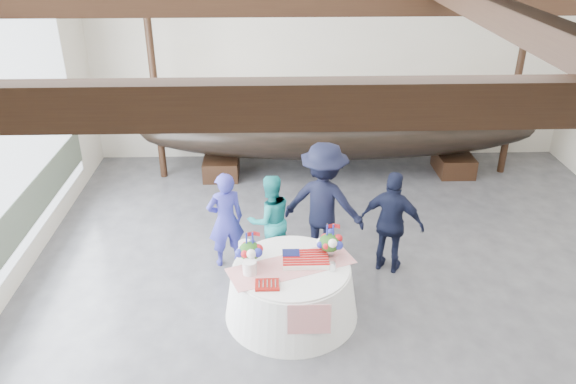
{
  "coord_description": "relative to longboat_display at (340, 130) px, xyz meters",
  "views": [
    {
      "loc": [
        -1.3,
        -5.54,
        4.91
      ],
      "look_at": [
        -1.05,
        1.93,
        1.14
      ],
      "focal_mm": 35.0,
      "sensor_mm": 36.0,
      "label": 1
    }
  ],
  "objects": [
    {
      "name": "floor",
      "position": [
        -0.09,
        -4.99,
        -0.96
      ],
      "size": [
        10.0,
        12.0,
        0.01
      ],
      "primitive_type": "cube",
      "color": "#3D3D42",
      "rests_on": "ground"
    },
    {
      "name": "wall_back",
      "position": [
        -0.09,
        1.01,
        1.29
      ],
      "size": [
        10.0,
        0.02,
        4.5
      ],
      "primitive_type": "cube",
      "color": "silver",
      "rests_on": "ground"
    },
    {
      "name": "pavilion_structure",
      "position": [
        -0.09,
        -4.14,
        3.04
      ],
      "size": [
        9.8,
        11.76,
        4.5
      ],
      "color": "black",
      "rests_on": "ground"
    },
    {
      "name": "longboat_display",
      "position": [
        0.0,
        0.0,
        0.0
      ],
      "size": [
        8.0,
        1.6,
        1.5
      ],
      "color": "black",
      "rests_on": "ground"
    },
    {
      "name": "banquet_table",
      "position": [
        -1.14,
        -4.47,
        -0.58
      ],
      "size": [
        1.78,
        1.78,
        0.77
      ],
      "color": "white",
      "rests_on": "ground"
    },
    {
      "name": "tabletop_items",
      "position": [
        -1.18,
        -4.36,
        -0.04
      ],
      "size": [
        1.74,
        1.11,
        0.4
      ],
      "color": "red",
      "rests_on": "banquet_table"
    },
    {
      "name": "guest_woman_blue",
      "position": [
        -2.07,
        -3.22,
        -0.19
      ],
      "size": [
        0.64,
        0.52,
        1.53
      ],
      "primitive_type": "imported",
      "rotation": [
        0.0,
        0.0,
        3.46
      ],
      "color": "navy",
      "rests_on": "ground"
    },
    {
      "name": "guest_woman_teal",
      "position": [
        -1.41,
        -3.17,
        -0.23
      ],
      "size": [
        0.85,
        0.76,
        1.45
      ],
      "primitive_type": "imported",
      "rotation": [
        0.0,
        0.0,
        3.49
      ],
      "color": "teal",
      "rests_on": "ground"
    },
    {
      "name": "guest_man_left",
      "position": [
        -0.6,
        -3.13,
        0.01
      ],
      "size": [
        1.42,
        1.1,
        1.93
      ],
      "primitive_type": "imported",
      "rotation": [
        0.0,
        0.0,
        2.79
      ],
      "color": "black",
      "rests_on": "ground"
    },
    {
      "name": "guest_man_right",
      "position": [
        0.37,
        -3.46,
        -0.15
      ],
      "size": [
        1.02,
        0.77,
        1.61
      ],
      "primitive_type": "imported",
      "rotation": [
        0.0,
        0.0,
        2.69
      ],
      "color": "black",
      "rests_on": "ground"
    }
  ]
}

